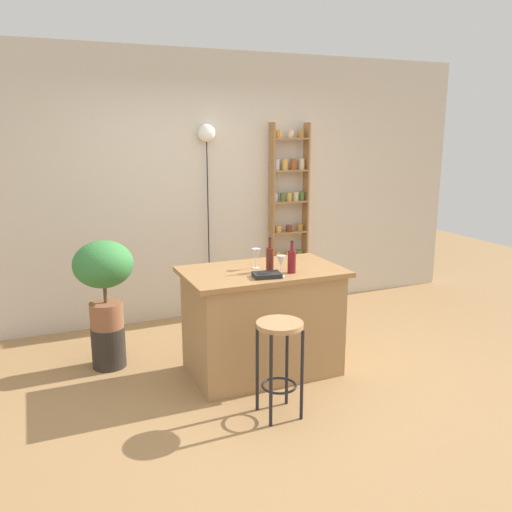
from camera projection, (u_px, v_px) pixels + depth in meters
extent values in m
plane|color=#A37A4C|center=(277.00, 386.00, 4.30)|extent=(12.00, 12.00, 0.00)
cube|color=beige|center=(201.00, 187.00, 5.73)|extent=(6.40, 0.10, 2.80)
cube|color=#A87F51|center=(262.00, 323.00, 4.47)|extent=(1.19, 0.71, 0.85)
cube|color=#9E7042|center=(262.00, 272.00, 4.37)|extent=(1.29, 0.77, 0.04)
cylinder|color=black|center=(271.00, 381.00, 3.64)|extent=(0.02, 0.02, 0.67)
cylinder|color=black|center=(302.00, 375.00, 3.73)|extent=(0.02, 0.02, 0.67)
cylinder|color=black|center=(257.00, 368.00, 3.85)|extent=(0.02, 0.02, 0.67)
cylinder|color=black|center=(287.00, 362.00, 3.94)|extent=(0.02, 0.02, 0.67)
torus|color=black|center=(279.00, 386.00, 3.81)|extent=(0.26, 0.26, 0.02)
cylinder|color=tan|center=(280.00, 325.00, 3.71)|extent=(0.33, 0.33, 0.03)
cube|color=#9E7042|center=(272.00, 218.00, 5.98)|extent=(0.02, 0.14, 2.08)
cube|color=#9E7042|center=(305.00, 216.00, 6.14)|extent=(0.02, 0.14, 2.08)
cube|color=#9E7042|center=(288.00, 290.00, 6.26)|extent=(0.41, 0.14, 0.02)
cylinder|color=silver|center=(277.00, 288.00, 6.20)|extent=(0.06, 0.06, 0.08)
cylinder|color=brown|center=(288.00, 286.00, 6.25)|extent=(0.06, 0.06, 0.08)
cylinder|color=gold|center=(298.00, 285.00, 6.29)|extent=(0.06, 0.06, 0.08)
cube|color=#9E7042|center=(288.00, 262.00, 6.18)|extent=(0.41, 0.14, 0.02)
cylinder|color=gold|center=(277.00, 257.00, 6.11)|extent=(0.07, 0.07, 0.12)
cylinder|color=gold|center=(288.00, 256.00, 6.15)|extent=(0.07, 0.07, 0.12)
cylinder|color=#4C7033|center=(299.00, 255.00, 6.21)|extent=(0.07, 0.07, 0.12)
cube|color=#9E7042|center=(289.00, 232.00, 6.10)|extent=(0.41, 0.14, 0.02)
cylinder|color=gold|center=(278.00, 229.00, 6.03)|extent=(0.07, 0.07, 0.07)
cylinder|color=brown|center=(289.00, 228.00, 6.08)|extent=(0.07, 0.07, 0.07)
cylinder|color=#AD7A38|center=(300.00, 227.00, 6.15)|extent=(0.07, 0.07, 0.07)
cube|color=#9E7042|center=(289.00, 202.00, 6.02)|extent=(0.41, 0.14, 0.02)
cylinder|color=silver|center=(275.00, 197.00, 5.94)|extent=(0.06, 0.06, 0.09)
cylinder|color=#4C7033|center=(283.00, 197.00, 5.97)|extent=(0.06, 0.06, 0.09)
cylinder|color=gold|center=(289.00, 197.00, 6.01)|extent=(0.06, 0.06, 0.09)
cylinder|color=beige|center=(296.00, 196.00, 6.03)|extent=(0.06, 0.06, 0.09)
cylinder|color=#4C7033|center=(302.00, 196.00, 6.07)|extent=(0.06, 0.06, 0.09)
cube|color=#9E7042|center=(289.00, 171.00, 5.94)|extent=(0.41, 0.14, 0.02)
cylinder|color=silver|center=(277.00, 165.00, 5.86)|extent=(0.07, 0.07, 0.12)
cylinder|color=gold|center=(285.00, 164.00, 5.90)|extent=(0.07, 0.07, 0.12)
cylinder|color=#994C23|center=(293.00, 164.00, 5.93)|extent=(0.07, 0.07, 0.12)
cylinder|color=beige|center=(302.00, 164.00, 5.98)|extent=(0.07, 0.07, 0.12)
cube|color=#9E7042|center=(290.00, 139.00, 5.86)|extent=(0.41, 0.14, 0.02)
cylinder|color=#AD7A38|center=(279.00, 134.00, 5.80)|extent=(0.06, 0.06, 0.08)
cylinder|color=beige|center=(291.00, 134.00, 5.85)|extent=(0.06, 0.06, 0.08)
cylinder|color=#AD7A38|center=(301.00, 134.00, 5.90)|extent=(0.06, 0.06, 0.08)
cylinder|color=#2D2823|center=(109.00, 347.00, 4.61)|extent=(0.29, 0.29, 0.36)
cylinder|color=#935B3D|center=(107.00, 315.00, 4.55)|extent=(0.28, 0.28, 0.22)
cylinder|color=brown|center=(105.00, 293.00, 4.51)|extent=(0.03, 0.03, 0.16)
ellipsoid|color=#387F3D|center=(103.00, 264.00, 4.45)|extent=(0.50, 0.45, 0.40)
cylinder|color=maroon|center=(292.00, 262.00, 4.24)|extent=(0.07, 0.07, 0.18)
cylinder|color=maroon|center=(292.00, 246.00, 4.21)|extent=(0.03, 0.03, 0.07)
cylinder|color=black|center=(292.00, 241.00, 4.21)|extent=(0.03, 0.03, 0.01)
cylinder|color=#5B2319|center=(270.00, 259.00, 4.29)|extent=(0.06, 0.06, 0.19)
cylinder|color=#5B2319|center=(270.00, 243.00, 4.26)|extent=(0.02, 0.02, 0.07)
cylinder|color=black|center=(270.00, 238.00, 4.25)|extent=(0.03, 0.03, 0.01)
cylinder|color=silver|center=(281.00, 276.00, 4.16)|extent=(0.06, 0.06, 0.00)
cylinder|color=silver|center=(281.00, 271.00, 4.15)|extent=(0.01, 0.01, 0.07)
cone|color=silver|center=(281.00, 261.00, 4.14)|extent=(0.07, 0.07, 0.08)
cylinder|color=silver|center=(256.00, 268.00, 4.40)|extent=(0.06, 0.06, 0.00)
cylinder|color=silver|center=(256.00, 263.00, 4.40)|extent=(0.01, 0.01, 0.07)
cone|color=silver|center=(256.00, 254.00, 4.38)|extent=(0.07, 0.07, 0.08)
cube|color=black|center=(267.00, 275.00, 4.13)|extent=(0.23, 0.18, 0.03)
cylinder|color=black|center=(208.00, 227.00, 5.74)|extent=(0.01, 0.01, 1.97)
sphere|color=white|center=(206.00, 133.00, 5.51)|extent=(0.18, 0.18, 0.18)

